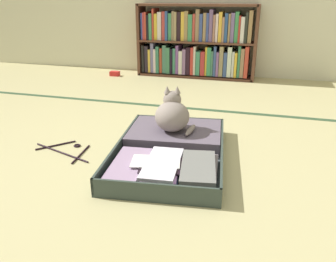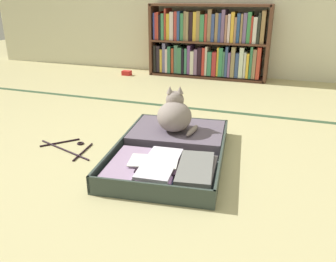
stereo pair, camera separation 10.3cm
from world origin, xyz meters
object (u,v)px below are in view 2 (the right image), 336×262
Objects in this scene: open_suitcase at (172,149)px; clothes_hanger at (70,148)px; black_cat at (175,115)px; bookshelf at (208,43)px; small_red_pouch at (127,73)px.

open_suitcase is 0.61m from clothes_hanger.
open_suitcase is at bearing -77.07° from black_cat.
open_suitcase is 3.44× the size of black_cat.
open_suitcase is (0.28, -2.03, -0.32)m from bookshelf.
black_cat reaches higher than open_suitcase.
black_cat reaches higher than clothes_hanger.
black_cat is 2.00m from small_red_pouch.
bookshelf reaches higher than open_suitcase.
black_cat is 2.74× the size of small_red_pouch.
bookshelf reaches higher than small_red_pouch.
bookshelf is 3.09× the size of clothes_hanger.
bookshelf is 12.75× the size of small_red_pouch.
open_suitcase reaches higher than small_red_pouch.
bookshelf is at bearing 81.49° from clothes_hanger.
bookshelf is 2.07m from open_suitcase.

